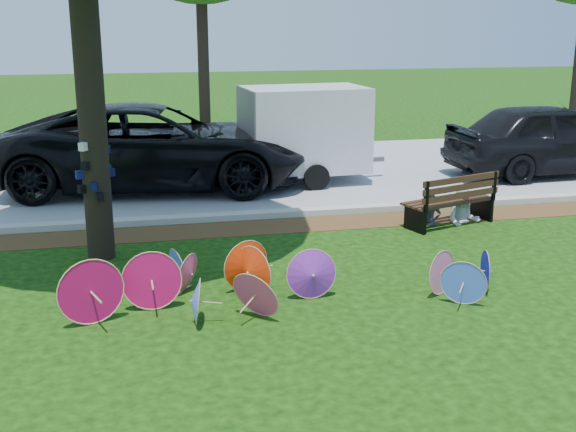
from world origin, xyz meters
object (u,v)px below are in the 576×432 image
parasol_pile (250,279)px  park_bench (448,199)px  dark_pickup (552,138)px  person_right (465,189)px  black_van (154,147)px  cargo_trailer (305,129)px  person_left (430,193)px

parasol_pile → park_bench: 5.34m
dark_pickup → person_right: dark_pickup is taller
black_van → park_bench: black_van is taller
parasol_pile → black_van: (-1.00, 7.41, 0.60)m
park_bench → person_right: size_ratio=1.42×
dark_pickup → cargo_trailer: 6.28m
cargo_trailer → person_right: size_ratio=2.10×
black_van → park_bench: bearing=-122.3°
cargo_trailer → person_left: cargo_trailer is taller
black_van → park_bench: 6.85m
cargo_trailer → person_left: 4.41m
dark_pickup → parasol_pile: bearing=126.1°
parasol_pile → cargo_trailer: (2.52, 7.28, 0.91)m
cargo_trailer → person_left: size_ratio=2.24×
person_right → parasol_pile: bearing=-126.1°
parasol_pile → black_van: black_van is taller
parasol_pile → dark_pickup: bearing=38.0°
person_right → cargo_trailer: bearing=137.5°
parasol_pile → person_left: bearing=38.6°
parasol_pile → cargo_trailer: cargo_trailer is taller
dark_pickup → person_left: 6.05m
parasol_pile → cargo_trailer: bearing=70.9°
park_bench → person_left: bearing=153.5°
black_van → cargo_trailer: 3.53m
park_bench → parasol_pile: bearing=-162.5°
person_right → person_left: bearing=-160.2°
person_right → park_bench: bearing=-152.1°
cargo_trailer → park_bench: cargo_trailer is taller
park_bench → person_right: 0.39m
black_van → person_left: (4.97, -4.24, -0.34)m
person_right → black_van: bearing=163.0°
parasol_pile → person_right: person_right is taller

